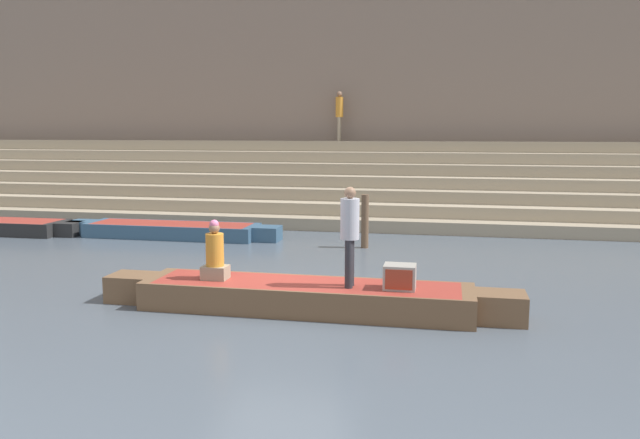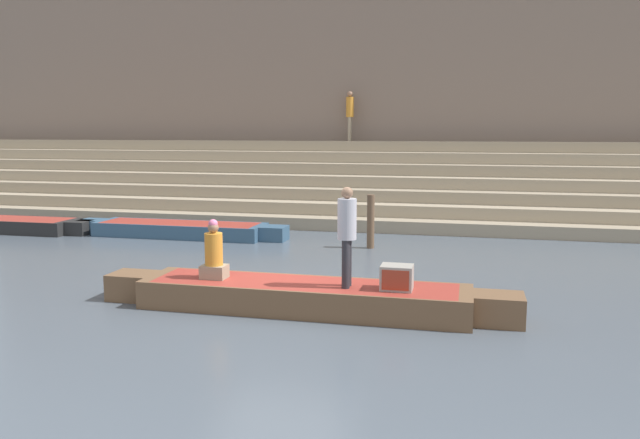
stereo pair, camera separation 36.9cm
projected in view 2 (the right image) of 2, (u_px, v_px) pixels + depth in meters
The scene contains 11 objects.
ground_plane at pixel (286, 297), 11.24m from camera, with size 120.00×120.00×0.00m, color #4C5660.
ghat_steps at pixel (374, 191), 21.33m from camera, with size 36.00×5.06×2.59m.
back_wall at pixel (385, 93), 23.15m from camera, with size 34.20×1.28×8.79m.
rowboat_main at pixel (303, 296), 10.42m from camera, with size 7.07×1.32×0.47m.
person_standing at pixel (347, 230), 9.98m from camera, with size 0.31×0.31×1.63m.
person_rowing at pixel (214, 254), 10.65m from camera, with size 0.43×0.34×1.02m.
tv_set at pixel (397, 277), 9.92m from camera, with size 0.51×0.41×0.40m.
moored_boat_shore at pixel (180, 229), 17.66m from camera, with size 6.27×1.24×0.39m.
moored_boat_distant at pixel (8, 224), 18.56m from camera, with size 5.46×1.24×0.39m.
mooring_post at pixel (371, 222), 15.85m from camera, with size 0.19×0.19×1.37m, color brown.
person_on_steps at pixel (350, 112), 22.59m from camera, with size 0.28×0.28×1.79m.
Camera 2 is at (3.15, -10.48, 3.00)m, focal length 35.00 mm.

